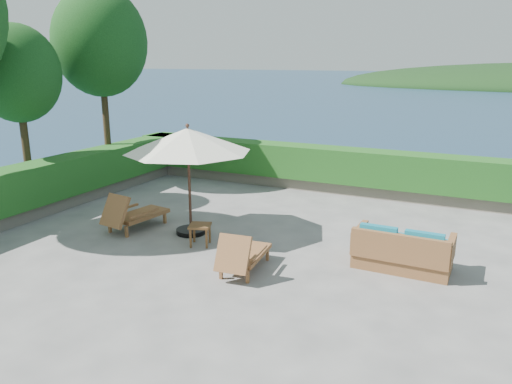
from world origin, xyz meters
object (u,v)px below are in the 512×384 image
at_px(patio_umbrella, 188,141).
at_px(wicker_loveseat, 402,252).
at_px(lounge_left, 133,214).
at_px(lounge_right, 242,254).
at_px(side_table, 200,228).

bearing_deg(patio_umbrella, wicker_loveseat, 0.28).
xyz_separation_m(lounge_left, lounge_right, (3.46, -1.06, -0.03)).
xyz_separation_m(patio_umbrella, lounge_left, (-1.38, -0.37, -1.77)).
xyz_separation_m(patio_umbrella, lounge_right, (2.08, -1.43, -1.80)).
height_order(patio_umbrella, lounge_right, patio_umbrella).
height_order(side_table, wicker_loveseat, wicker_loveseat).
xyz_separation_m(lounge_left, side_table, (1.98, -0.20, -0.01)).
bearing_deg(lounge_right, wicker_loveseat, 22.44).
relative_size(patio_umbrella, lounge_right, 1.95).
height_order(lounge_right, wicker_loveseat, wicker_loveseat).
distance_m(patio_umbrella, wicker_loveseat, 5.11).
relative_size(lounge_left, wicker_loveseat, 0.93).
height_order(patio_umbrella, wicker_loveseat, patio_umbrella).
relative_size(lounge_left, lounge_right, 1.10).
relative_size(patio_umbrella, side_table, 5.36).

